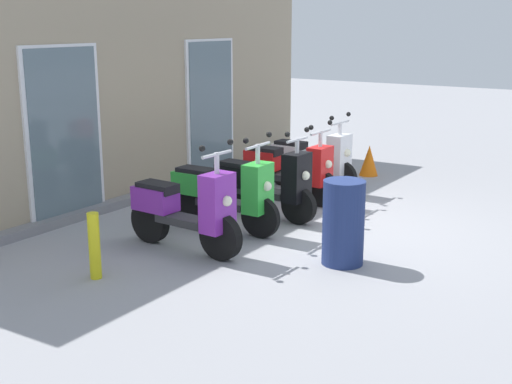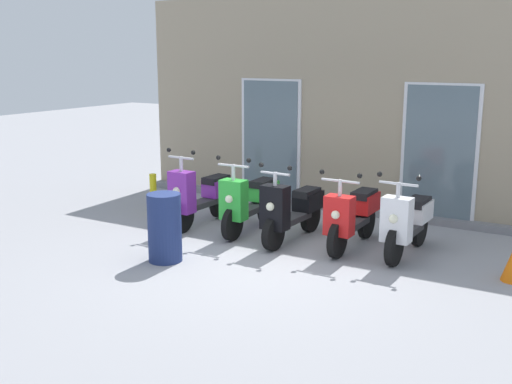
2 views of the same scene
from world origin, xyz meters
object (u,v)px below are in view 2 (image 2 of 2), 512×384
object	(u,v)px
scooter_red	(353,215)
trash_bin	(165,228)
scooter_green	(250,201)
scooter_white	(408,222)
scooter_black	(292,210)
curb_bollard	(153,194)
scooter_purple	(200,196)

from	to	relation	value
scooter_red	trash_bin	bearing A→B (deg)	-136.88
scooter_green	trash_bin	xyz separation A→B (m)	(-0.27, -1.78, -0.04)
scooter_white	trash_bin	world-z (taller)	scooter_white
scooter_green	scooter_black	size ratio (longest dim) A/B	1.00
scooter_red	curb_bollard	xyz separation A→B (m)	(-3.76, 0.09, -0.13)
scooter_red	scooter_white	bearing A→B (deg)	3.33
scooter_purple	scooter_red	size ratio (longest dim) A/B	1.00
scooter_white	trash_bin	xyz separation A→B (m)	(-2.75, -1.88, -0.02)
scooter_black	scooter_white	bearing A→B (deg)	6.74
trash_bin	scooter_purple	bearing A→B (deg)	109.99
scooter_white	trash_bin	bearing A→B (deg)	-145.59
scooter_black	scooter_white	world-z (taller)	scooter_black
scooter_red	scooter_green	bearing A→B (deg)	-177.91
scooter_green	scooter_black	xyz separation A→B (m)	(0.79, -0.09, -0.03)
curb_bollard	trash_bin	distance (m)	2.64
scooter_green	scooter_red	xyz separation A→B (m)	(1.70, 0.06, -0.02)
scooter_black	scooter_white	size ratio (longest dim) A/B	1.04
scooter_white	scooter_purple	bearing A→B (deg)	-176.64
scooter_green	scooter_white	distance (m)	2.49
scooter_red	trash_bin	size ratio (longest dim) A/B	1.73
scooter_white	curb_bollard	distance (m)	4.55
scooter_purple	scooter_white	bearing A→B (deg)	3.36
scooter_purple	trash_bin	bearing A→B (deg)	-70.01
scooter_white	scooter_red	bearing A→B (deg)	-176.67
scooter_purple	curb_bollard	world-z (taller)	scooter_purple
scooter_black	scooter_purple	bearing A→B (deg)	179.91
scooter_white	trash_bin	distance (m)	3.33
scooter_green	scooter_black	world-z (taller)	scooter_green
scooter_purple	trash_bin	xyz separation A→B (m)	(0.61, -1.69, -0.02)
scooter_green	curb_bollard	bearing A→B (deg)	175.79
scooter_green	scooter_red	distance (m)	1.70
scooter_purple	scooter_red	world-z (taller)	scooter_purple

